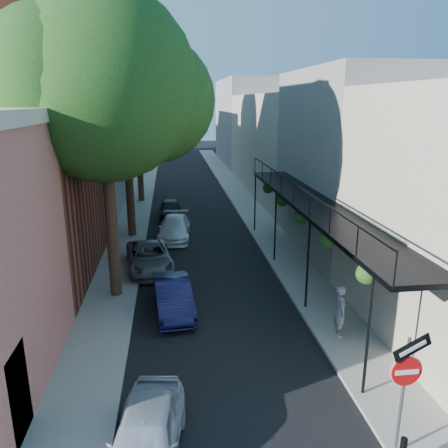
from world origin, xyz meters
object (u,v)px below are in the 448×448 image
object	(u,v)px
oak_far	(142,90)
parked_car_b	(173,297)
parked_car_d	(174,228)
pedestrian	(341,311)
sign_post	(406,376)
oak_near	(115,89)
parked_car_a	(146,436)
parked_car_e	(170,209)
oak_mid	(133,109)
parked_car_c	(150,257)

from	to	relation	value
oak_far	parked_car_b	bearing A→B (deg)	-84.60
parked_car_d	pedestrian	bearing A→B (deg)	-61.73
sign_post	parked_car_d	bearing A→B (deg)	105.52
oak_near	parked_car_d	world-z (taller)	oak_near
parked_car_a	parked_car_e	bearing A→B (deg)	95.95
parked_car_b	oak_mid	bearing A→B (deg)	95.12
oak_near	parked_car_a	xyz separation A→B (m)	(1.16, -8.71, -7.26)
sign_post	parked_car_c	size ratio (longest dim) A/B	0.70
sign_post	pedestrian	size ratio (longest dim) A/B	1.73
parked_car_a	parked_car_b	bearing A→B (deg)	92.26
parked_car_d	parked_car_c	bearing A→B (deg)	-100.49
oak_far	parked_car_e	distance (m)	9.44
parked_car_a	oak_near	bearing A→B (deg)	105.12
oak_far	parked_car_c	bearing A→B (deg)	-87.02
pedestrian	parked_car_e	bearing A→B (deg)	34.03
oak_mid	pedestrian	xyz separation A→B (m)	(7.19, -12.35, -6.07)
parked_car_a	sign_post	bearing A→B (deg)	1.45
sign_post	parked_car_a	xyz separation A→B (m)	(-5.37, 0.58, -1.42)
sign_post	parked_car_b	distance (m)	8.95
oak_mid	parked_car_e	xyz separation A→B (m)	(1.78, 3.81, -6.46)
parked_car_b	pedestrian	bearing A→B (deg)	-31.09
parked_car_a	parked_car_e	size ratio (longest dim) A/B	1.04
pedestrian	sign_post	bearing A→B (deg)	-171.57
oak_far	pedestrian	size ratio (longest dim) A/B	6.88
sign_post	parked_car_b	size ratio (longest dim) A/B	0.81
oak_mid	parked_car_e	bearing A→B (deg)	64.88
oak_far	parked_car_b	size ratio (longest dim) A/B	3.24
sign_post	oak_far	size ratio (longest dim) A/B	0.25
parked_car_d	pedestrian	distance (m)	12.62
oak_near	parked_car_c	world-z (taller)	oak_near
oak_far	oak_near	bearing A→B (deg)	-90.04
sign_post	parked_car_b	world-z (taller)	sign_post
parked_car_b	parked_car_e	size ratio (longest dim) A/B	1.06
sign_post	pedestrian	bearing A→B (deg)	82.89
sign_post	oak_far	xyz separation A→B (m)	(-6.51, 26.30, 6.22)
sign_post	parked_car_c	bearing A→B (deg)	116.02
oak_near	parked_car_b	distance (m)	7.71
parked_car_a	parked_car_c	size ratio (longest dim) A/B	0.85
parked_car_d	parked_car_a	bearing A→B (deg)	-88.85
oak_mid	pedestrian	world-z (taller)	oak_mid
parked_car_c	parked_car_e	world-z (taller)	same
sign_post	parked_car_e	distance (m)	21.65
oak_far	parked_car_b	distance (m)	20.41
oak_near	parked_car_c	size ratio (longest dim) A/B	2.69
sign_post	parked_car_a	world-z (taller)	sign_post
parked_car_a	parked_car_e	distance (m)	20.49
sign_post	parked_car_d	world-z (taller)	sign_post
parked_car_c	pedestrian	world-z (taller)	pedestrian
oak_near	parked_car_a	bearing A→B (deg)	-82.44
oak_mid	pedestrian	size ratio (longest dim) A/B	5.89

